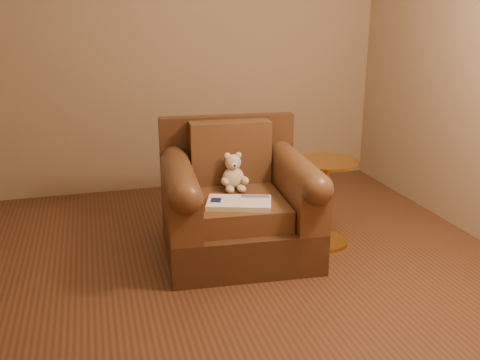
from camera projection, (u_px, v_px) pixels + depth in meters
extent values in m
plane|color=#54311C|center=(220.00, 284.00, 3.29)|extent=(4.00, 4.00, 0.00)
cube|color=#937A5B|center=(165.00, 41.00, 4.72)|extent=(4.00, 0.02, 2.70)
cube|color=#937A5B|center=(452.00, 150.00, 1.05)|extent=(4.00, 0.02, 2.70)
cube|color=#422716|center=(238.00, 233.00, 3.69)|extent=(1.05, 1.01, 0.28)
cube|color=#422716|center=(227.00, 156.00, 3.95)|extent=(0.99, 0.17, 0.61)
cube|color=brown|center=(239.00, 207.00, 3.58)|extent=(0.62, 0.73, 0.15)
cube|color=brown|center=(230.00, 152.00, 3.81)|extent=(0.58, 0.20, 0.44)
cube|color=brown|center=(180.00, 199.00, 3.48)|extent=(0.26, 0.85, 0.31)
cube|color=brown|center=(296.00, 192.00, 3.63)|extent=(0.26, 0.85, 0.31)
cylinder|color=brown|center=(179.00, 176.00, 3.43)|extent=(0.26, 0.85, 0.20)
cylinder|color=brown|center=(297.00, 170.00, 3.58)|extent=(0.26, 0.85, 0.20)
ellipsoid|color=beige|center=(233.00, 178.00, 3.71)|extent=(0.15, 0.14, 0.16)
sphere|color=beige|center=(233.00, 162.00, 3.69)|extent=(0.11, 0.11, 0.11)
ellipsoid|color=beige|center=(227.00, 156.00, 3.67)|extent=(0.04, 0.03, 0.04)
ellipsoid|color=beige|center=(238.00, 155.00, 3.68)|extent=(0.04, 0.03, 0.04)
ellipsoid|color=beige|center=(234.00, 166.00, 3.64)|extent=(0.05, 0.04, 0.04)
sphere|color=black|center=(235.00, 166.00, 3.62)|extent=(0.02, 0.02, 0.02)
ellipsoid|color=beige|center=(225.00, 182.00, 3.64)|extent=(0.05, 0.10, 0.05)
ellipsoid|color=beige|center=(245.00, 180.00, 3.66)|extent=(0.05, 0.10, 0.05)
ellipsoid|color=beige|center=(230.00, 189.00, 3.63)|extent=(0.06, 0.10, 0.05)
ellipsoid|color=beige|center=(242.00, 189.00, 3.65)|extent=(0.06, 0.10, 0.05)
cube|color=beige|center=(239.00, 203.00, 3.40)|extent=(0.46, 0.36, 0.03)
cube|color=white|center=(223.00, 201.00, 3.40)|extent=(0.27, 0.29, 0.00)
cube|color=white|center=(255.00, 201.00, 3.39)|extent=(0.27, 0.29, 0.00)
cube|color=beige|center=(239.00, 201.00, 3.40)|extent=(0.09, 0.23, 0.00)
cube|color=#0F1638|center=(216.00, 200.00, 3.41)|extent=(0.09, 0.10, 0.00)
cube|color=slate|center=(255.00, 196.00, 3.47)|extent=(0.19, 0.11, 0.00)
cylinder|color=gold|center=(323.00, 241.00, 3.87)|extent=(0.35, 0.35, 0.03)
cylinder|color=gold|center=(325.00, 203.00, 3.78)|extent=(0.04, 0.04, 0.58)
cylinder|color=gold|center=(327.00, 162.00, 3.69)|extent=(0.44, 0.44, 0.02)
cylinder|color=gold|center=(327.00, 164.00, 3.69)|extent=(0.04, 0.04, 0.02)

